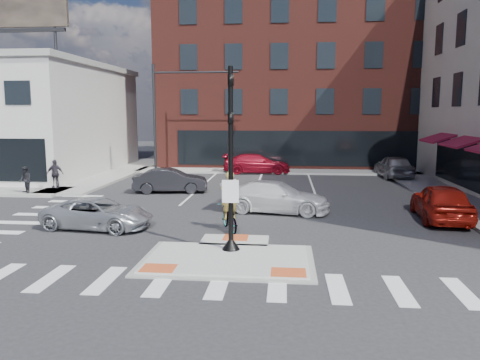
# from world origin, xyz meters

# --- Properties ---
(ground) EXTENTS (120.00, 120.00, 0.00)m
(ground) POSITION_xyz_m (0.00, 0.00, 0.00)
(ground) COLOR #28282B
(ground) RESTS_ON ground
(refuge_island) EXTENTS (5.40, 4.65, 0.13)m
(refuge_island) POSITION_xyz_m (0.00, -0.26, 0.05)
(refuge_island) COLOR gray
(refuge_island) RESTS_ON ground
(sidewalk_nw) EXTENTS (23.50, 20.50, 0.15)m
(sidewalk_nw) POSITION_xyz_m (-16.76, 15.29, 0.08)
(sidewalk_nw) COLOR gray
(sidewalk_nw) RESTS_ON ground
(sidewalk_e) EXTENTS (3.00, 24.00, 0.15)m
(sidewalk_e) POSITION_xyz_m (10.80, 10.00, 0.07)
(sidewalk_e) COLOR gray
(sidewalk_e) RESTS_ON ground
(sidewalk_n) EXTENTS (26.00, 3.00, 0.15)m
(sidewalk_n) POSITION_xyz_m (3.00, 22.00, 0.07)
(sidewalk_n) COLOR gray
(sidewalk_n) RESTS_ON ground
(building_n) EXTENTS (24.40, 18.40, 15.50)m
(building_n) POSITION_xyz_m (3.00, 31.99, 7.80)
(building_n) COLOR #53201A
(building_n) RESTS_ON ground
(building_far_left) EXTENTS (10.00, 12.00, 10.00)m
(building_far_left) POSITION_xyz_m (-4.00, 52.00, 5.00)
(building_far_left) COLOR slate
(building_far_left) RESTS_ON ground
(building_far_right) EXTENTS (12.00, 12.00, 12.00)m
(building_far_right) POSITION_xyz_m (9.00, 54.00, 6.00)
(building_far_right) COLOR brown
(building_far_right) RESTS_ON ground
(signal_pole) EXTENTS (0.60, 0.60, 5.98)m
(signal_pole) POSITION_xyz_m (0.00, 0.40, 2.36)
(signal_pole) COLOR black
(signal_pole) RESTS_ON refuge_island
(mast_arm_signal) EXTENTS (6.10, 2.24, 8.00)m
(mast_arm_signal) POSITION_xyz_m (-3.47, 18.00, 6.21)
(mast_arm_signal) COLOR black
(mast_arm_signal) RESTS_ON ground
(silver_suv) EXTENTS (4.65, 2.58, 1.23)m
(silver_suv) POSITION_xyz_m (-5.73, 3.20, 0.62)
(silver_suv) COLOR silver
(silver_suv) RESTS_ON ground
(red_sedan) EXTENTS (2.28, 4.90, 1.62)m
(red_sedan) POSITION_xyz_m (8.50, 6.00, 0.81)
(red_sedan) COLOR #9A170E
(red_sedan) RESTS_ON ground
(white_pickup) EXTENTS (5.24, 2.75, 1.45)m
(white_pickup) POSITION_xyz_m (1.36, 7.00, 0.72)
(white_pickup) COLOR white
(white_pickup) RESTS_ON ground
(bg_car_dark) EXTENTS (4.45, 2.10, 1.41)m
(bg_car_dark) POSITION_xyz_m (-4.90, 11.90, 0.70)
(bg_car_dark) COLOR #242328
(bg_car_dark) RESTS_ON ground
(bg_car_silver) EXTENTS (2.18, 4.88, 1.63)m
(bg_car_silver) POSITION_xyz_m (9.50, 19.56, 0.81)
(bg_car_silver) COLOR #A0A1A6
(bg_car_silver) RESTS_ON ground
(bg_car_red) EXTENTS (5.25, 2.39, 1.49)m
(bg_car_red) POSITION_xyz_m (-0.43, 21.10, 0.75)
(bg_car_red) COLOR maroon
(bg_car_red) RESTS_ON ground
(cyclist) EXTENTS (1.33, 2.02, 2.37)m
(cyclist) POSITION_xyz_m (-0.41, 3.38, 0.80)
(cyclist) COLOR #3F3F44
(cyclist) RESTS_ON ground
(pedestrian_a) EXTENTS (0.93, 0.90, 1.51)m
(pedestrian_a) POSITION_xyz_m (-12.73, 10.00, 0.90)
(pedestrian_a) COLOR black
(pedestrian_a) RESTS_ON sidewalk_nw
(pedestrian_b) EXTENTS (1.04, 0.53, 1.70)m
(pedestrian_b) POSITION_xyz_m (-12.00, 12.00, 1.00)
(pedestrian_b) COLOR #2E2932
(pedestrian_b) RESTS_ON sidewalk_nw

